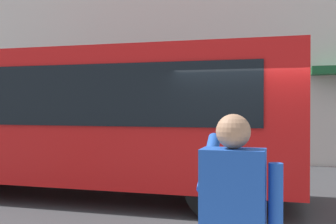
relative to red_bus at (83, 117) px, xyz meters
The scene contains 2 objects.
ground_plane 4.00m from the red_bus, behind, with size 60.00×60.00×0.00m, color #38383A.
red_bus is the anchor object (origin of this frame).
Camera 1 is at (-0.57, 7.58, 1.90)m, focal length 44.56 mm.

